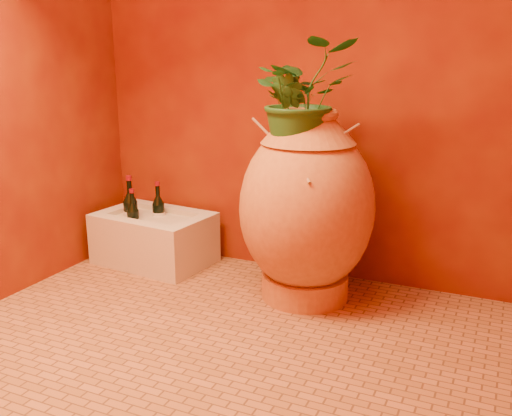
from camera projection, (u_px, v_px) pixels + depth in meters
The scene contains 10 objects.
floor at pixel (223, 348), 2.41m from camera, with size 2.50×2.50×0.00m, color #955830.
wall_back at pixel (308, 45), 2.96m from camera, with size 2.50×0.02×2.50m, color #5C0E05.
amphora at pixel (307, 207), 2.80m from camera, with size 0.87×0.87×0.96m.
stone_basin at pixel (154, 239), 3.37m from camera, with size 0.69×0.50×0.30m.
wine_bottle_a at pixel (131, 213), 3.36m from camera, with size 0.09×0.09×0.35m.
wine_bottle_b at pixel (133, 221), 3.29m from camera, with size 0.07×0.07×0.29m.
wine_bottle_c at pixel (159, 214), 3.41m from camera, with size 0.08×0.08×0.31m.
wall_tap at pixel (313, 127), 2.96m from camera, with size 0.08×0.16×0.18m.
plant_main at pixel (302, 97), 2.65m from camera, with size 0.48×0.42×0.54m, color #1C4F1D.
plant_side at pixel (289, 113), 2.66m from camera, with size 0.20×0.16×0.37m, color #1C4F1D.
Camera 1 is at (1.03, -1.92, 1.21)m, focal length 40.00 mm.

